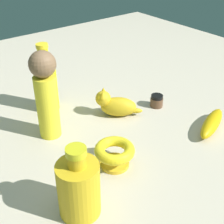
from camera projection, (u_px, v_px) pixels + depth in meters
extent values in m
plane|color=#BCB29E|center=(112.00, 129.00, 0.95)|extent=(2.00, 2.00, 0.00)
cylinder|color=brown|center=(157.00, 102.00, 1.05)|extent=(0.04, 0.04, 0.03)
cylinder|color=yellow|center=(157.00, 99.00, 1.05)|extent=(0.04, 0.04, 0.00)
cylinder|color=black|center=(157.00, 97.00, 1.04)|extent=(0.04, 0.04, 0.01)
cylinder|color=yellow|center=(48.00, 107.00, 0.87)|extent=(0.06, 0.06, 0.19)
sphere|color=brown|center=(42.00, 64.00, 0.81)|extent=(0.07, 0.07, 0.07)
cylinder|color=gold|center=(115.00, 163.00, 0.81)|extent=(0.08, 0.08, 0.01)
torus|color=yellow|center=(115.00, 150.00, 0.78)|extent=(0.10, 0.10, 0.03)
cylinder|color=gold|center=(79.00, 189.00, 0.65)|extent=(0.09, 0.09, 0.13)
cylinder|color=gold|center=(77.00, 160.00, 0.61)|extent=(0.04, 0.04, 0.03)
cylinder|color=gold|center=(76.00, 151.00, 0.60)|extent=(0.04, 0.04, 0.01)
cylinder|color=yellow|center=(47.00, 85.00, 1.00)|extent=(0.07, 0.07, 0.17)
cylinder|color=yellow|center=(43.00, 54.00, 0.95)|extent=(0.03, 0.03, 0.04)
cylinder|color=yellow|center=(42.00, 46.00, 0.93)|extent=(0.04, 0.04, 0.01)
ellipsoid|color=#C49B0B|center=(212.00, 123.00, 0.93)|extent=(0.10, 0.18, 0.04)
ellipsoid|color=gold|center=(118.00, 107.00, 1.00)|extent=(0.12, 0.12, 0.06)
sphere|color=gold|center=(103.00, 98.00, 0.98)|extent=(0.05, 0.05, 0.05)
cone|color=gold|center=(103.00, 95.00, 0.96)|extent=(0.02, 0.02, 0.02)
cone|color=gold|center=(103.00, 91.00, 0.98)|extent=(0.02, 0.02, 0.02)
ellipsoid|color=gold|center=(134.00, 111.00, 1.00)|extent=(0.05, 0.05, 0.02)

